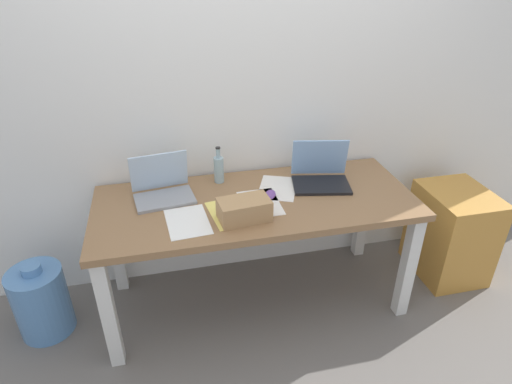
{
  "coord_description": "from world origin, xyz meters",
  "views": [
    {
      "loc": [
        -0.46,
        -2.03,
        1.96
      ],
      "look_at": [
        0.0,
        0.0,
        0.78
      ],
      "focal_mm": 30.29,
      "sensor_mm": 36.0,
      "label": 1
    }
  ],
  "objects_px": {
    "desk": "(256,214)",
    "water_cooler_jug": "(41,301)",
    "computer_mouse": "(270,195)",
    "laptop_right": "(320,175)",
    "cardboard_box": "(244,210)",
    "filing_cabinet": "(451,233)",
    "beer_bottle": "(219,169)",
    "laptop_left": "(163,188)"
  },
  "relations": [
    {
      "from": "laptop_left",
      "to": "filing_cabinet",
      "type": "relative_size",
      "value": 0.57
    },
    {
      "from": "desk",
      "to": "laptop_left",
      "type": "distance_m",
      "value": 0.55
    },
    {
      "from": "beer_bottle",
      "to": "computer_mouse",
      "type": "relative_size",
      "value": 2.25
    },
    {
      "from": "beer_bottle",
      "to": "water_cooler_jug",
      "type": "bearing_deg",
      "value": -167.73
    },
    {
      "from": "laptop_right",
      "to": "water_cooler_jug",
      "type": "bearing_deg",
      "value": -177.15
    },
    {
      "from": "desk",
      "to": "laptop_right",
      "type": "bearing_deg",
      "value": 14.64
    },
    {
      "from": "beer_bottle",
      "to": "cardboard_box",
      "type": "xyz_separation_m",
      "value": [
        0.06,
        -0.44,
        -0.03
      ]
    },
    {
      "from": "computer_mouse",
      "to": "water_cooler_jug",
      "type": "distance_m",
      "value": 1.44
    },
    {
      "from": "desk",
      "to": "beer_bottle",
      "type": "distance_m",
      "value": 0.36
    },
    {
      "from": "beer_bottle",
      "to": "computer_mouse",
      "type": "bearing_deg",
      "value": -44.89
    },
    {
      "from": "desk",
      "to": "computer_mouse",
      "type": "bearing_deg",
      "value": 6.64
    },
    {
      "from": "desk",
      "to": "computer_mouse",
      "type": "distance_m",
      "value": 0.14
    },
    {
      "from": "computer_mouse",
      "to": "beer_bottle",
      "type": "bearing_deg",
      "value": 158.83
    },
    {
      "from": "cardboard_box",
      "to": "laptop_left",
      "type": "bearing_deg",
      "value": 140.99
    },
    {
      "from": "laptop_left",
      "to": "water_cooler_jug",
      "type": "height_order",
      "value": "laptop_left"
    },
    {
      "from": "laptop_left",
      "to": "computer_mouse",
      "type": "bearing_deg",
      "value": -13.11
    },
    {
      "from": "desk",
      "to": "cardboard_box",
      "type": "distance_m",
      "value": 0.26
    },
    {
      "from": "laptop_right",
      "to": "water_cooler_jug",
      "type": "distance_m",
      "value": 1.76
    },
    {
      "from": "laptop_left",
      "to": "water_cooler_jug",
      "type": "xyz_separation_m",
      "value": [
        -0.74,
        -0.12,
        -0.58
      ]
    },
    {
      "from": "laptop_right",
      "to": "filing_cabinet",
      "type": "height_order",
      "value": "laptop_right"
    },
    {
      "from": "laptop_right",
      "to": "cardboard_box",
      "type": "distance_m",
      "value": 0.59
    },
    {
      "from": "water_cooler_jug",
      "to": "computer_mouse",
      "type": "bearing_deg",
      "value": -0.71
    },
    {
      "from": "laptop_right",
      "to": "cardboard_box",
      "type": "xyz_separation_m",
      "value": [
        -0.52,
        -0.29,
        0.0
      ]
    },
    {
      "from": "laptop_left",
      "to": "laptop_right",
      "type": "relative_size",
      "value": 0.94
    },
    {
      "from": "beer_bottle",
      "to": "computer_mouse",
      "type": "height_order",
      "value": "beer_bottle"
    },
    {
      "from": "laptop_left",
      "to": "beer_bottle",
      "type": "height_order",
      "value": "laptop_left"
    },
    {
      "from": "desk",
      "to": "water_cooler_jug",
      "type": "height_order",
      "value": "desk"
    },
    {
      "from": "laptop_left",
      "to": "cardboard_box",
      "type": "distance_m",
      "value": 0.52
    },
    {
      "from": "desk",
      "to": "filing_cabinet",
      "type": "relative_size",
      "value": 2.91
    },
    {
      "from": "desk",
      "to": "laptop_right",
      "type": "height_order",
      "value": "laptop_right"
    },
    {
      "from": "laptop_right",
      "to": "computer_mouse",
      "type": "bearing_deg",
      "value": -163.4
    },
    {
      "from": "laptop_left",
      "to": "cardboard_box",
      "type": "relative_size",
      "value": 1.33
    },
    {
      "from": "laptop_left",
      "to": "filing_cabinet",
      "type": "bearing_deg",
      "value": -4.83
    },
    {
      "from": "laptop_left",
      "to": "laptop_right",
      "type": "xyz_separation_m",
      "value": [
        0.92,
        -0.04,
        -0.0
      ]
    },
    {
      "from": "desk",
      "to": "water_cooler_jug",
      "type": "distance_m",
      "value": 1.32
    },
    {
      "from": "laptop_right",
      "to": "computer_mouse",
      "type": "distance_m",
      "value": 0.35
    },
    {
      "from": "laptop_left",
      "to": "water_cooler_jug",
      "type": "distance_m",
      "value": 0.95
    },
    {
      "from": "desk",
      "to": "filing_cabinet",
      "type": "bearing_deg",
      "value": -0.35
    },
    {
      "from": "filing_cabinet",
      "to": "desk",
      "type": "bearing_deg",
      "value": 179.65
    },
    {
      "from": "desk",
      "to": "water_cooler_jug",
      "type": "bearing_deg",
      "value": 178.79
    },
    {
      "from": "desk",
      "to": "laptop_left",
      "type": "bearing_deg",
      "value": 163.74
    },
    {
      "from": "beer_bottle",
      "to": "laptop_right",
      "type": "bearing_deg",
      "value": -14.56
    }
  ]
}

